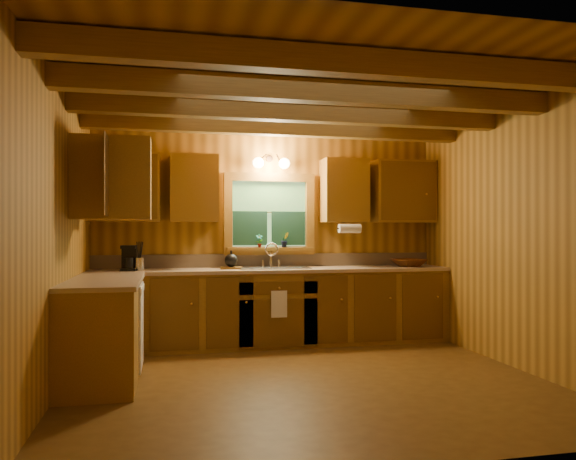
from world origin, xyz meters
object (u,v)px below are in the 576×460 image
(cutting_board, at_px, (231,268))
(coffee_maker, at_px, (129,258))
(wicker_basket, at_px, (409,263))
(sink, at_px, (273,272))

(cutting_board, bearing_deg, coffee_maker, -174.29)
(wicker_basket, bearing_deg, cutting_board, 178.03)
(coffee_maker, height_order, wicker_basket, coffee_maker)
(sink, distance_m, cutting_board, 0.50)
(coffee_maker, height_order, cutting_board, coffee_maker)
(coffee_maker, relative_size, wicker_basket, 0.72)
(coffee_maker, xyz_separation_m, wicker_basket, (3.33, -0.04, -0.09))
(sink, bearing_deg, cutting_board, -179.37)
(coffee_maker, bearing_deg, cutting_board, 6.00)
(sink, distance_m, wicker_basket, 1.69)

